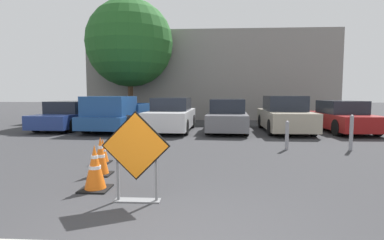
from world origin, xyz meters
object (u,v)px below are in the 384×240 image
object	(u,v)px
parked_car_second	(171,116)
bollard_nearest	(287,134)
traffic_cone_nearest	(95,168)
bollard_second	(351,132)
parked_car_fifth	(342,117)
parked_car_third	(227,116)
parked_car_fourth	(285,115)
traffic_cone_second	(101,156)
traffic_cone_third	(103,151)
parked_car_nearest	(69,116)
pickup_truck	(117,115)
road_closed_sign	(136,153)

from	to	relation	value
parked_car_second	bollard_nearest	distance (m)	6.15
traffic_cone_nearest	bollard_second	size ratio (longest dim) A/B	0.75
parked_car_second	parked_car_fifth	size ratio (longest dim) A/B	0.99
parked_car_third	parked_car_fifth	size ratio (longest dim) A/B	1.01
parked_car_third	parked_car_fourth	size ratio (longest dim) A/B	1.02
traffic_cone_second	parked_car_fourth	size ratio (longest dim) A/B	0.18
traffic_cone_second	parked_car_second	world-z (taller)	parked_car_second
traffic_cone_third	parked_car_nearest	world-z (taller)	parked_car_nearest
traffic_cone_third	parked_car_third	bearing A→B (deg)	62.25
parked_car_fifth	bollard_second	bearing A→B (deg)	68.69
parked_car_second	parked_car_fifth	xyz separation A→B (m)	(7.83, 0.16, -0.06)
parked_car_fourth	parked_car_fifth	distance (m)	2.61
traffic_cone_nearest	pickup_truck	distance (m)	9.07
pickup_truck	parked_car_second	distance (m)	2.64
parked_car_second	parked_car_fifth	world-z (taller)	parked_car_second
traffic_cone_second	parked_car_nearest	distance (m)	9.50
traffic_cone_third	parked_car_fifth	xyz separation A→B (m)	(8.73, 6.73, 0.36)
pickup_truck	bollard_second	distance (m)	9.89
pickup_truck	traffic_cone_nearest	bearing A→B (deg)	108.84
traffic_cone_second	parked_car_nearest	size ratio (longest dim) A/B	0.18
pickup_truck	parked_car_third	world-z (taller)	pickup_truck
traffic_cone_second	parked_car_fifth	bearing A→B (deg)	43.13
traffic_cone_second	bollard_second	world-z (taller)	bollard_second
parked_car_fifth	bollard_second	xyz separation A→B (m)	(-1.69, -4.65, -0.08)
road_closed_sign	pickup_truck	bearing A→B (deg)	109.29
parked_car_fourth	parked_car_fifth	world-z (taller)	parked_car_fourth
road_closed_sign	parked_car_third	distance (m)	9.56
traffic_cone_nearest	parked_car_fifth	distance (m)	11.99
parked_car_fifth	pickup_truck	bearing A→B (deg)	-0.91
traffic_cone_second	bollard_second	xyz separation A→B (m)	(6.68, 3.19, 0.18)
parked_car_fourth	bollard_second	world-z (taller)	parked_car_fourth
parked_car_fourth	bollard_nearest	xyz separation A→B (m)	(-1.02, -4.51, -0.27)
pickup_truck	parked_car_fifth	world-z (taller)	pickup_truck
parked_car_nearest	road_closed_sign	bearing A→B (deg)	122.36
parked_car_fourth	pickup_truck	bearing A→B (deg)	0.83
parked_car_second	bollard_second	bearing A→B (deg)	146.31
bollard_second	parked_car_third	bearing A→B (deg)	127.54
parked_car_third	bollard_nearest	size ratio (longest dim) A/B	5.06
road_closed_sign	parked_car_nearest	world-z (taller)	road_closed_sign
pickup_truck	bollard_nearest	size ratio (longest dim) A/B	5.84
parked_car_fifth	parked_car_fourth	bearing A→B (deg)	1.56
parked_car_third	parked_car_fourth	distance (m)	2.61
traffic_cone_nearest	parked_car_third	bearing A→B (deg)	71.78
traffic_cone_nearest	parked_car_fifth	size ratio (longest dim) A/B	0.18
parked_car_third	bollard_second	xyz separation A→B (m)	(3.53, -4.60, -0.11)
pickup_truck	parked_car_fourth	size ratio (longest dim) A/B	1.18
pickup_truck	bollard_second	bearing A→B (deg)	156.30
parked_car_nearest	bollard_second	xyz separation A→B (m)	(11.36, -5.07, -0.06)
traffic_cone_second	bollard_nearest	world-z (taller)	bollard_nearest
traffic_cone_third	bollard_nearest	xyz separation A→B (m)	(5.10, 2.08, 0.18)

